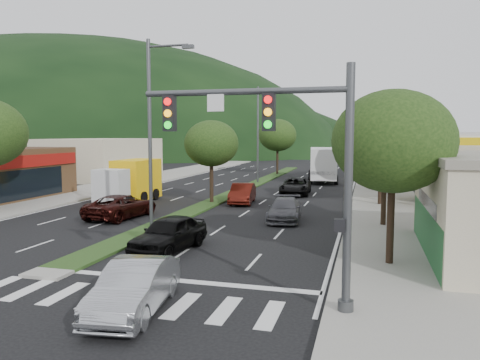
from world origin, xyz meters
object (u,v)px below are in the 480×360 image
(tree_r_c, at_px, (381,139))
(motorhome, at_px, (323,164))
(tree_r_e, at_px, (377,136))
(tree_med_far, at_px, (278,135))
(streetlight_mid, at_px, (260,130))
(suv_maroon, at_px, (121,206))
(box_truck, at_px, (132,182))
(sedan_silver, at_px, (135,287))
(car_queue_c, at_px, (242,193))
(a_frame_sign, at_px, (452,256))
(traffic_signal, at_px, (292,150))
(tree_r_d, at_px, (379,134))
(tree_r_b, at_px, (386,135))
(car_queue_b, at_px, (285,209))
(car_queue_d, at_px, (295,186))
(streetlight_near, at_px, (153,125))
(tree_r_a, at_px, (393,142))
(tree_med_near, at_px, (211,144))
(car_queue_a, at_px, (169,234))

(tree_r_c, bearing_deg, motorhome, 108.42)
(tree_r_e, relative_size, motorhome, 0.70)
(tree_med_far, relative_size, streetlight_mid, 0.69)
(suv_maroon, bearing_deg, box_truck, -60.19)
(sedan_silver, distance_m, car_queue_c, 21.55)
(streetlight_mid, relative_size, a_frame_sign, 7.44)
(car_queue_c, relative_size, box_truck, 0.69)
(traffic_signal, xyz_separation_m, motorhome, (-2.66, 38.45, -2.73))
(tree_r_d, bearing_deg, sedan_silver, -102.47)
(suv_maroon, height_order, box_truck, box_truck)
(tree_r_e, xyz_separation_m, a_frame_sign, (2.10, -36.77, -4.15))
(tree_r_b, xyz_separation_m, motorhome, (-5.63, 24.92, -3.12))
(sedan_silver, bearing_deg, car_queue_b, 75.90)
(suv_maroon, height_order, car_queue_d, suv_maroon)
(tree_r_b, distance_m, a_frame_sign, 9.99)
(car_queue_c, distance_m, car_queue_d, 6.79)
(sedan_silver, bearing_deg, streetlight_near, 104.92)
(tree_r_d, height_order, car_queue_c, tree_r_d)
(streetlight_mid, height_order, motorhome, streetlight_mid)
(traffic_signal, distance_m, streetlight_near, 13.03)
(tree_r_b, distance_m, tree_med_far, 34.18)
(box_truck, bearing_deg, car_queue_d, -144.64)
(tree_r_a, xyz_separation_m, streetlight_near, (-11.79, 4.00, 0.76))
(tree_r_b, distance_m, tree_r_e, 28.00)
(tree_r_c, xyz_separation_m, tree_med_far, (-12.00, 24.00, 0.26))
(streetlight_near, height_order, suv_maroon, streetlight_near)
(tree_r_e, xyz_separation_m, car_queue_d, (-6.76, -15.33, -4.19))
(car_queue_d, bearing_deg, a_frame_sign, -70.20)
(tree_r_a, bearing_deg, car_queue_d, 108.11)
(sedan_silver, height_order, car_queue_d, sedan_silver)
(tree_r_c, relative_size, tree_med_near, 1.08)
(tree_r_b, distance_m, suv_maroon, 16.00)
(tree_r_b, xyz_separation_m, sedan_silver, (-7.26, -14.80, -4.31))
(car_queue_a, bearing_deg, car_queue_d, 90.48)
(tree_med_near, distance_m, tree_med_far, 26.01)
(streetlight_mid, relative_size, car_queue_b, 2.20)
(tree_med_far, xyz_separation_m, sedan_silver, (4.74, -46.80, -4.28))
(sedan_silver, relative_size, car_queue_a, 0.98)
(streetlight_near, xyz_separation_m, car_queue_d, (5.03, 16.67, -4.88))
(tree_r_c, relative_size, tree_med_far, 0.93)
(traffic_signal, height_order, a_frame_sign, traffic_signal)
(traffic_signal, xyz_separation_m, car_queue_a, (-6.23, 5.54, -3.87))
(tree_r_a, height_order, car_queue_b, tree_r_a)
(sedan_silver, bearing_deg, car_queue_a, 98.12)
(sedan_silver, relative_size, car_queue_c, 0.99)
(tree_med_far, xyz_separation_m, box_truck, (-6.01, -27.00, -3.50))
(tree_med_near, relative_size, motorhome, 0.62)
(motorhome, bearing_deg, traffic_signal, -92.73)
(car_queue_c, distance_m, a_frame_sign, 19.43)
(tree_med_far, bearing_deg, car_queue_d, -74.83)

